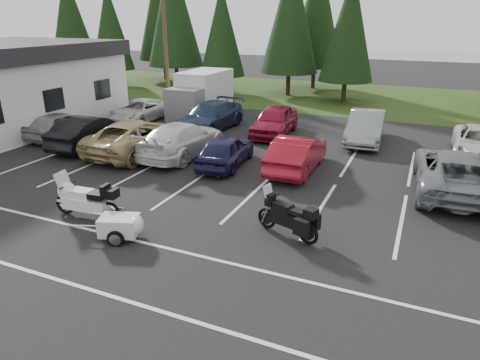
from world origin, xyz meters
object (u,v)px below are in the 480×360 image
(car_near_3, at_px, (182,139))
(car_near_4, at_px, (226,151))
(car_near_0, at_px, (61,124))
(car_near_5, at_px, (297,153))
(car_far_0, at_px, (140,111))
(car_far_2, at_px, (274,121))
(car_far_3, at_px, (366,127))
(cargo_trailer, at_px, (120,228))
(car_near_6, at_px, (454,171))
(car_near_2, at_px, (137,136))
(utility_pole, at_px, (165,44))
(car_far_1, at_px, (210,116))
(car_near_1, at_px, (91,132))
(touring_motorcycle, at_px, (86,196))
(adventure_motorcycle, at_px, (287,214))
(box_truck, at_px, (198,95))

(car_near_3, relative_size, car_near_4, 1.35)
(car_near_0, height_order, car_near_5, car_near_5)
(car_far_0, height_order, car_far_2, car_far_2)
(car_far_3, xyz_separation_m, cargo_trailer, (-5.16, -14.04, -0.44))
(car_near_4, height_order, car_near_6, car_near_6)
(car_near_2, height_order, car_near_3, car_near_2)
(car_near_4, relative_size, car_near_5, 0.88)
(utility_pole, xyz_separation_m, car_near_3, (5.56, -7.55, -3.89))
(car_far_1, bearing_deg, car_far_3, 9.64)
(car_near_0, xyz_separation_m, car_near_1, (2.84, -0.79, 0.08))
(car_near_6, bearing_deg, car_near_1, -0.89)
(car_near_3, relative_size, car_far_3, 1.12)
(utility_pole, distance_m, car_far_3, 13.95)
(cargo_trailer, bearing_deg, utility_pole, 97.71)
(car_far_2, xyz_separation_m, touring_motorcycle, (-2.13, -12.74, -0.04))
(car_near_5, bearing_deg, utility_pole, -34.12)
(cargo_trailer, bearing_deg, car_near_5, 49.40)
(car_near_4, distance_m, car_far_0, 10.53)
(car_far_2, relative_size, touring_motorcycle, 1.71)
(car_near_6, height_order, touring_motorcycle, car_near_6)
(car_near_1, xyz_separation_m, touring_motorcycle, (5.71, -6.63, -0.04))
(car_near_5, bearing_deg, car_near_1, 3.39)
(car_near_0, height_order, car_near_1, car_near_1)
(utility_pole, relative_size, touring_motorcycle, 3.21)
(adventure_motorcycle, bearing_deg, utility_pole, 151.81)
(car_far_2, bearing_deg, car_near_4, -95.65)
(car_far_1, relative_size, adventure_motorcycle, 2.22)
(box_truck, relative_size, car_near_2, 0.94)
(car_far_0, xyz_separation_m, car_far_1, (5.15, -0.08, 0.11))
(utility_pole, xyz_separation_m, car_far_2, (8.34, -2.08, -3.88))
(car_near_4, height_order, adventure_motorcycle, adventure_motorcycle)
(touring_motorcycle, bearing_deg, car_near_5, 51.59)
(car_near_5, bearing_deg, adventure_motorcycle, 102.93)
(box_truck, distance_m, car_far_1, 3.90)
(box_truck, height_order, car_near_0, box_truck)
(box_truck, relative_size, cargo_trailer, 3.42)
(car_near_1, distance_m, car_far_1, 6.95)
(car_near_3, distance_m, touring_motorcycle, 7.30)
(car_near_0, relative_size, car_far_1, 0.79)
(box_truck, bearing_deg, cargo_trailer, -69.07)
(car_near_0, height_order, touring_motorcycle, touring_motorcycle)
(utility_pole, bearing_deg, car_near_5, -33.31)
(car_near_2, bearing_deg, car_near_6, -177.10)
(car_near_0, bearing_deg, car_near_2, 172.17)
(car_near_3, relative_size, touring_motorcycle, 1.99)
(adventure_motorcycle, bearing_deg, car_near_1, 175.27)
(car_far_0, bearing_deg, car_far_3, 2.38)
(car_near_1, distance_m, car_near_5, 10.78)
(box_truck, relative_size, car_near_1, 1.13)
(car_far_3, relative_size, touring_motorcycle, 1.78)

